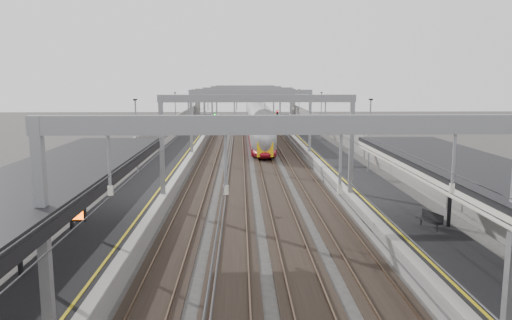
{
  "coord_description": "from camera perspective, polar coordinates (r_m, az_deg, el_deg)",
  "views": [
    {
      "loc": [
        -1.12,
        -10.78,
        8.45
      ],
      "look_at": [
        0.0,
        24.42,
        2.89
      ],
      "focal_mm": 35.0,
      "sensor_mm": 36.0,
      "label": 1
    }
  ],
  "objects": [
    {
      "name": "platform_right",
      "position": [
        57.08,
        7.39,
        0.89
      ],
      "size": [
        4.0,
        120.0,
        1.0
      ],
      "primitive_type": "cube",
      "color": "black",
      "rests_on": "ground"
    },
    {
      "name": "wall_left",
      "position": [
        57.1,
        -11.98,
        1.88
      ],
      "size": [
        0.3,
        120.0,
        3.2
      ],
      "primitive_type": "cube",
      "color": "slate",
      "rests_on": "ground"
    },
    {
      "name": "overbridge",
      "position": [
        110.83,
        -1.25,
        7.34
      ],
      "size": [
        22.0,
        2.2,
        6.9
      ],
      "color": "slate",
      "rests_on": "ground"
    },
    {
      "name": "overhead_line",
      "position": [
        62.45,
        -0.8,
        6.85
      ],
      "size": [
        13.0,
        140.0,
        6.6
      ],
      "color": "gray",
      "rests_on": "platform_left"
    },
    {
      "name": "platform_left",
      "position": [
        56.76,
        -8.76,
        0.81
      ],
      "size": [
        4.0,
        120.0,
        1.0
      ],
      "primitive_type": "cube",
      "color": "black",
      "rests_on": "ground"
    },
    {
      "name": "signal_red_far",
      "position": [
        87.89,
        2.45,
        5.02
      ],
      "size": [
        0.32,
        0.32,
        3.48
      ],
      "color": "black",
      "rests_on": "ground"
    },
    {
      "name": "signal_red_near",
      "position": [
        77.02,
        1.41,
        4.47
      ],
      "size": [
        0.32,
        0.32,
        3.48
      ],
      "color": "black",
      "rests_on": "ground"
    },
    {
      "name": "train",
      "position": [
        75.79,
        0.17,
        4.2
      ],
      "size": [
        2.77,
        50.53,
        4.38
      ],
      "color": "maroon",
      "rests_on": "ground"
    },
    {
      "name": "bench",
      "position": [
        27.28,
        19.34,
        -6.31
      ],
      "size": [
        0.9,
        1.67,
        0.83
      ],
      "color": "black",
      "rests_on": "platform_right"
    },
    {
      "name": "signal_green",
      "position": [
        80.38,
        -4.74,
        4.63
      ],
      "size": [
        0.32,
        0.32,
        3.48
      ],
      "color": "black",
      "rests_on": "ground"
    },
    {
      "name": "tracks",
      "position": [
        56.42,
        -0.66,
        0.4
      ],
      "size": [
        11.4,
        140.0,
        0.2
      ],
      "color": "black",
      "rests_on": "ground"
    },
    {
      "name": "wall_right",
      "position": [
        57.53,
        10.56,
        1.98
      ],
      "size": [
        0.3,
        120.0,
        3.2
      ],
      "primitive_type": "cube",
      "color": "slate",
      "rests_on": "ground"
    }
  ]
}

